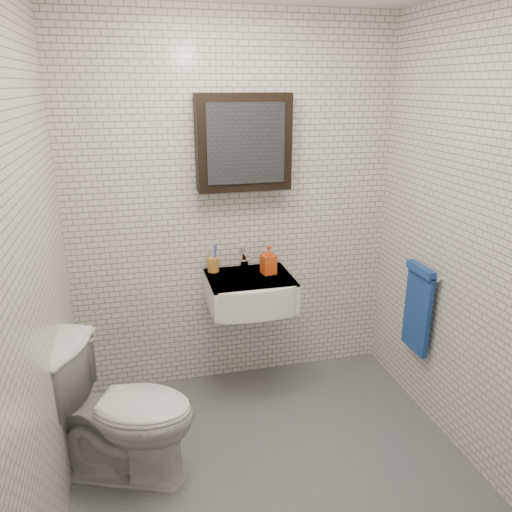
# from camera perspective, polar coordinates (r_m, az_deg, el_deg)

# --- Properties ---
(ground) EXTENTS (2.20, 2.00, 0.01)m
(ground) POSITION_cam_1_polar(r_m,az_deg,el_deg) (3.07, 1.99, -22.72)
(ground) COLOR #52545A
(ground) RESTS_ON ground
(room_shell) EXTENTS (2.22, 2.02, 2.51)m
(room_shell) POSITION_cam_1_polar(r_m,az_deg,el_deg) (2.36, 2.39, 4.79)
(room_shell) COLOR silver
(room_shell) RESTS_ON ground
(washbasin) EXTENTS (0.55, 0.50, 0.20)m
(washbasin) POSITION_cam_1_polar(r_m,az_deg,el_deg) (3.28, -0.54, -4.17)
(washbasin) COLOR white
(washbasin) RESTS_ON room_shell
(faucet) EXTENTS (0.06, 0.20, 0.15)m
(faucet) POSITION_cam_1_polar(r_m,az_deg,el_deg) (3.40, -1.33, -0.40)
(faucet) COLOR silver
(faucet) RESTS_ON washbasin
(mirror_cabinet) EXTENTS (0.60, 0.15, 0.60)m
(mirror_cabinet) POSITION_cam_1_polar(r_m,az_deg,el_deg) (3.22, -1.42, 12.84)
(mirror_cabinet) COLOR black
(mirror_cabinet) RESTS_ON room_shell
(towel_rail) EXTENTS (0.09, 0.30, 0.58)m
(towel_rail) POSITION_cam_1_polar(r_m,az_deg,el_deg) (3.33, 18.03, -5.36)
(towel_rail) COLOR silver
(towel_rail) RESTS_ON room_shell
(toothbrush_cup) EXTENTS (0.10, 0.10, 0.21)m
(toothbrush_cup) POSITION_cam_1_polar(r_m,az_deg,el_deg) (3.37, -4.91, -0.89)
(toothbrush_cup) COLOR #B4762D
(toothbrush_cup) RESTS_ON washbasin
(soap_bottle) EXTENTS (0.10, 0.10, 0.19)m
(soap_bottle) POSITION_cam_1_polar(r_m,az_deg,el_deg) (3.30, 1.43, -0.42)
(soap_bottle) COLOR orange
(soap_bottle) RESTS_ON washbasin
(toilet) EXTENTS (0.89, 0.71, 0.80)m
(toilet) POSITION_cam_1_polar(r_m,az_deg,el_deg) (2.87, -15.07, -16.67)
(toilet) COLOR silver
(toilet) RESTS_ON ground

